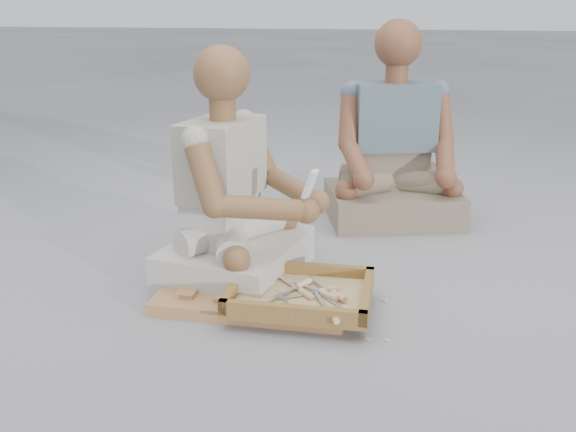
% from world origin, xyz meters
% --- Properties ---
extents(ground, '(60.00, 60.00, 0.00)m').
position_xyz_m(ground, '(0.00, 0.00, 0.00)').
color(ground, '#95959A').
rests_on(ground, ground).
extents(carved_panel, '(0.69, 0.48, 0.05)m').
position_xyz_m(carved_panel, '(-0.18, 0.10, 0.02)').
color(carved_panel, '#985E3B').
rests_on(carved_panel, ground).
extents(tool_tray, '(0.50, 0.41, 0.06)m').
position_xyz_m(tool_tray, '(-0.00, 0.02, 0.07)').
color(tool_tray, brown).
rests_on(tool_tray, carved_panel).
extents(chisel_0, '(0.20, 0.13, 0.02)m').
position_xyz_m(chisel_0, '(0.09, 0.02, 0.08)').
color(chisel_0, silver).
rests_on(chisel_0, tool_tray).
extents(chisel_1, '(0.17, 0.17, 0.02)m').
position_xyz_m(chisel_1, '(0.17, -0.07, 0.07)').
color(chisel_1, silver).
rests_on(chisel_1, tool_tray).
extents(chisel_2, '(0.17, 0.17, 0.02)m').
position_xyz_m(chisel_2, '(0.01, 0.02, 0.08)').
color(chisel_2, silver).
rests_on(chisel_2, tool_tray).
extents(chisel_3, '(0.12, 0.20, 0.02)m').
position_xyz_m(chisel_3, '(-0.01, 0.07, 0.08)').
color(chisel_3, silver).
rests_on(chisel_3, tool_tray).
extents(chisel_4, '(0.12, 0.20, 0.02)m').
position_xyz_m(chisel_4, '(0.13, -0.12, 0.08)').
color(chisel_4, silver).
rests_on(chisel_4, tool_tray).
extents(chisel_5, '(0.19, 0.14, 0.02)m').
position_xyz_m(chisel_5, '(0.07, 0.05, 0.07)').
color(chisel_5, silver).
rests_on(chisel_5, tool_tray).
extents(chisel_6, '(0.16, 0.17, 0.02)m').
position_xyz_m(chisel_6, '(0.12, 0.02, 0.08)').
color(chisel_6, silver).
rests_on(chisel_6, tool_tray).
extents(chisel_7, '(0.12, 0.20, 0.02)m').
position_xyz_m(chisel_7, '(-0.00, -0.11, 0.07)').
color(chisel_7, silver).
rests_on(chisel_7, tool_tray).
extents(wood_chip_0, '(0.02, 0.02, 0.00)m').
position_xyz_m(wood_chip_0, '(0.07, 0.31, 0.00)').
color(wood_chip_0, '#D3C17C').
rests_on(wood_chip_0, ground).
extents(wood_chip_1, '(0.02, 0.02, 0.00)m').
position_xyz_m(wood_chip_1, '(-0.27, 0.34, 0.00)').
color(wood_chip_1, '#D3C17C').
rests_on(wood_chip_1, ground).
extents(wood_chip_2, '(0.02, 0.02, 0.00)m').
position_xyz_m(wood_chip_2, '(0.28, 0.18, 0.00)').
color(wood_chip_2, '#D3C17C').
rests_on(wood_chip_2, ground).
extents(wood_chip_3, '(0.02, 0.02, 0.00)m').
position_xyz_m(wood_chip_3, '(-0.16, -0.06, 0.00)').
color(wood_chip_3, '#D3C17C').
rests_on(wood_chip_3, ground).
extents(wood_chip_4, '(0.02, 0.02, 0.00)m').
position_xyz_m(wood_chip_4, '(0.25, -0.12, 0.00)').
color(wood_chip_4, '#D3C17C').
rests_on(wood_chip_4, ground).
extents(wood_chip_5, '(0.02, 0.02, 0.00)m').
position_xyz_m(wood_chip_5, '(0.31, -0.12, 0.00)').
color(wood_chip_5, '#D3C17C').
rests_on(wood_chip_5, ground).
extents(wood_chip_6, '(0.02, 0.02, 0.00)m').
position_xyz_m(wood_chip_6, '(-0.20, 0.05, 0.00)').
color(wood_chip_6, '#D3C17C').
rests_on(wood_chip_6, ground).
extents(wood_chip_7, '(0.02, 0.02, 0.00)m').
position_xyz_m(wood_chip_7, '(-0.26, 0.22, 0.00)').
color(wood_chip_7, '#D3C17C').
rests_on(wood_chip_7, ground).
extents(craftsman, '(0.63, 0.62, 0.89)m').
position_xyz_m(craftsman, '(-0.32, 0.27, 0.30)').
color(craftsman, '#B9B4AC').
rests_on(craftsman, ground).
extents(companion, '(0.74, 0.66, 0.96)m').
position_xyz_m(companion, '(0.21, 1.14, 0.32)').
color(companion, '#7B6D58').
rests_on(companion, ground).
extents(mobile_phone, '(0.06, 0.05, 0.10)m').
position_xyz_m(mobile_phone, '(-0.00, 0.17, 0.42)').
color(mobile_phone, white).
rests_on(mobile_phone, craftsman).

